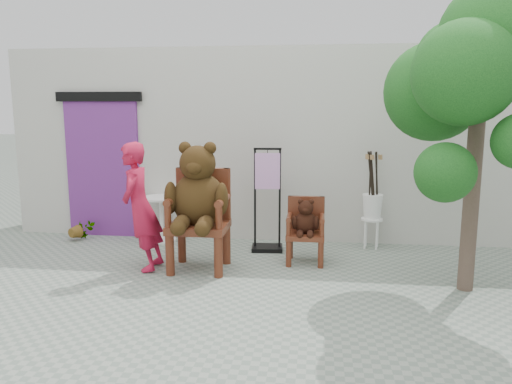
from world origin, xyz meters
The scene contains 11 objects.
ground_plane centered at (0.00, 0.00, 0.00)m, with size 60.00×60.00×0.00m, color gray.
back_wall centered at (0.00, 3.10, 1.50)m, with size 9.00×1.00×3.00m, color beige.
doorway centered at (-3.00, 2.58, 1.16)m, with size 1.40×0.11×2.33m.
chair_big centered at (-1.06, 1.07, 0.93)m, with size 0.82×0.87×1.67m.
chair_small centered at (0.30, 1.52, 0.53)m, with size 0.51×0.48×0.89m.
person centered at (-1.80, 0.97, 0.83)m, with size 0.60×0.39×1.65m, color #B31637.
cafe_table centered at (-1.98, 2.35, 0.44)m, with size 0.60×0.60×0.70m.
display_stand centered at (-0.27, 2.04, 0.58)m, with size 0.48×0.39×1.51m.
stool_bucket centered at (1.26, 2.35, 0.64)m, with size 0.32×0.32×1.45m.
tree centered at (2.16, 0.72, 2.63)m, with size 1.98×2.07×3.73m.
potted_plant centered at (-3.27, 2.23, 0.18)m, with size 0.32×0.28×0.36m, color #103C13.
Camera 1 is at (0.44, -5.06, 2.11)m, focal length 35.00 mm.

